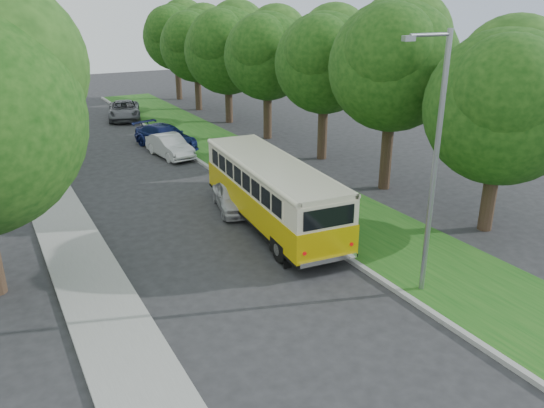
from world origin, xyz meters
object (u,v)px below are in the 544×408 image
car_silver (233,196)px  car_blue (165,137)px  car_grey (124,110)px  lamppost_far (30,100)px  lamppost_near (433,160)px  vintage_bus (271,194)px  car_white (170,146)px

car_silver → car_blue: size_ratio=0.75×
car_silver → car_grey: (0.83, 22.03, 0.08)m
car_blue → car_grey: size_ratio=0.97×
lamppost_far → car_grey: lamppost_far is taller
lamppost_near → lamppost_far: (-8.91, 18.50, -0.25)m
lamppost_near → lamppost_far: bearing=115.7°
lamppost_near → car_blue: bearing=93.2°
car_blue → vintage_bus: bearing=-108.2°
vintage_bus → car_blue: vintage_bus is taller
car_grey → car_blue: bearing=-75.6°
car_white → car_silver: bearing=-98.9°
car_blue → car_grey: bearing=72.9°
vintage_bus → car_white: bearing=96.1°
lamppost_near → car_grey: 31.77m
car_white → vintage_bus: bearing=-95.9°
car_silver → car_white: car_white is taller
lamppost_far → car_silver: bearing=-52.6°
lamppost_near → car_grey: size_ratio=1.56×
car_white → car_blue: 2.26m
lamppost_near → car_silver: bearing=102.1°
lamppost_near → car_grey: lamppost_near is taller
lamppost_far → car_grey: 15.52m
lamppost_near → vintage_bus: 7.75m
vintage_bus → car_grey: 24.54m
car_white → lamppost_far: bearing=178.4°
lamppost_far → car_white: lamppost_far is taller
car_grey → car_white: bearing=-77.8°
lamppost_far → car_white: bearing=5.2°
vintage_bus → car_blue: size_ratio=1.91×
car_silver → lamppost_near: bearing=-64.0°
car_white → car_grey: car_grey is taller
car_grey → vintage_bus: bearing=-76.2°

